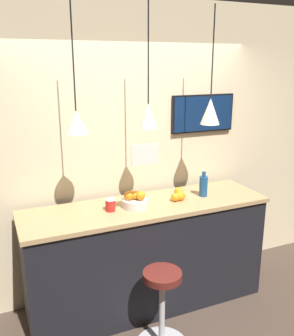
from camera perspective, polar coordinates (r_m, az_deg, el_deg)
back_wall at (r=3.74m, az=-2.67°, el=2.39°), size 8.00×0.06×2.90m
service_counter at (r=3.69m, az=0.00°, el=-13.16°), size 2.31×0.65×1.05m
bar_stool at (r=3.25m, az=2.30°, el=-19.94°), size 0.44×0.44×0.70m
fruit_bowl at (r=3.39m, az=-1.87°, el=-4.96°), size 0.24×0.24×0.16m
orange_pile at (r=3.60m, az=4.92°, el=-4.14°), size 0.19×0.21×0.08m
juice_bottle at (r=3.69m, az=8.60°, el=-2.69°), size 0.08×0.08×0.25m
spread_jar at (r=3.32m, az=-5.60°, el=-5.60°), size 0.09×0.09×0.11m
pendant_lamp_left at (r=3.04m, az=-10.72°, el=7.01°), size 0.19×0.19×1.04m
pendant_lamp_middle at (r=3.23m, az=0.19°, el=8.09°), size 0.16×0.16×1.03m
pendant_lamp_right at (r=3.53m, az=9.62°, el=8.62°), size 0.18×0.18×1.04m
mounted_tv at (r=3.98m, az=8.52°, el=8.24°), size 0.72×0.04×0.39m
hanging_menu_board at (r=3.04m, az=-0.33°, el=2.07°), size 0.24×0.01×0.17m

